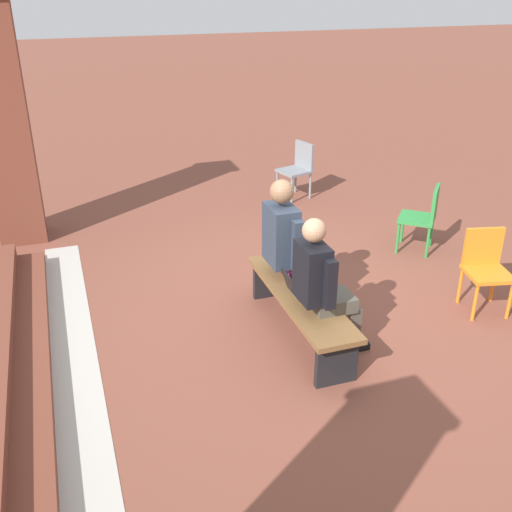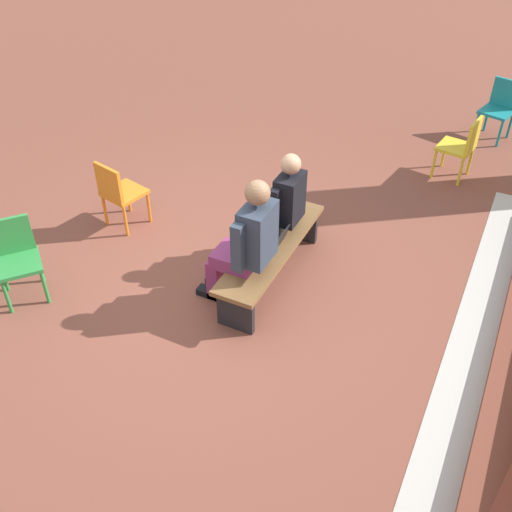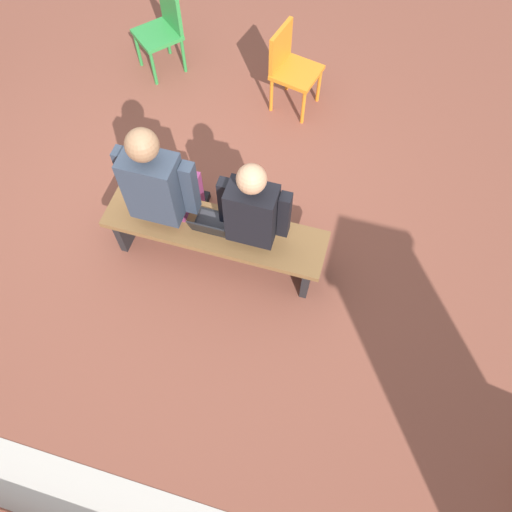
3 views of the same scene
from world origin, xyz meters
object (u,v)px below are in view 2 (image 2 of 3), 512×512
at_px(plastic_chair_near_bench_right, 16,255).
at_px(laptop, 273,241).
at_px(plastic_chair_near_bench_left, 462,145).
at_px(plastic_chair_foreground, 118,191).
at_px(bench, 272,252).
at_px(person_adult, 247,241).
at_px(person_student, 280,206).
at_px(plastic_chair_far_right, 500,106).

bearing_deg(plastic_chair_near_bench_right, laptop, 120.42).
distance_m(plastic_chair_near_bench_left, plastic_chair_foreground, 4.36).
distance_m(bench, plastic_chair_near_bench_left, 3.25).
relative_size(person_adult, plastic_chair_near_bench_left, 1.70).
bearing_deg(person_student, plastic_chair_far_right, 158.14).
height_order(bench, person_adult, person_adult).
bearing_deg(plastic_chair_near_bench_left, bench, -23.88).
xyz_separation_m(laptop, plastic_chair_far_right, (-4.41, 1.56, -0.02)).
distance_m(plastic_chair_near_bench_right, plastic_chair_far_right, 6.81).
relative_size(plastic_chair_near_bench_right, plastic_chair_foreground, 1.00).
height_order(person_adult, laptop, person_adult).
xyz_separation_m(bench, plastic_chair_near_bench_right, (1.29, -2.17, 0.13)).
xyz_separation_m(bench, plastic_chair_far_right, (-4.41, 1.57, 0.13)).
bearing_deg(person_student, person_adult, -0.48).
distance_m(person_adult, plastic_chair_near_bench_right, 2.29).
bearing_deg(person_adult, laptop, 168.44).
xyz_separation_m(plastic_chair_near_bench_right, plastic_chair_foreground, (-1.40, 0.20, 0.00)).
distance_m(bench, person_adult, 0.58).
bearing_deg(plastic_chair_far_right, bench, -19.62).
xyz_separation_m(plastic_chair_near_bench_right, plastic_chair_far_right, (-5.69, 3.74, 0.00)).
bearing_deg(person_adult, plastic_chair_foreground, -105.64).
height_order(person_adult, plastic_chair_near_bench_left, person_adult).
xyz_separation_m(person_student, plastic_chair_foreground, (0.21, -1.91, -0.23)).
bearing_deg(plastic_chair_near_bench_right, plastic_chair_near_bench_left, 140.68).
relative_size(person_adult, plastic_chair_foreground, 1.70).
distance_m(person_student, person_adult, 0.74).
relative_size(bench, person_adult, 1.26).
distance_m(plastic_chair_foreground, plastic_chair_far_right, 5.57).
distance_m(plastic_chair_near_bench_right, plastic_chair_foreground, 1.42).
bearing_deg(laptop, plastic_chair_near_bench_right, -59.58).
bearing_deg(bench, laptop, 74.21).
bearing_deg(plastic_chair_near_bench_right, bench, 120.63).
relative_size(person_student, plastic_chair_far_right, 1.58).
height_order(bench, person_student, person_student).
bearing_deg(person_adult, plastic_chair_near_bench_left, 157.72).
relative_size(person_student, person_adult, 0.93).
relative_size(person_adult, laptop, 4.47).
distance_m(person_adult, plastic_chair_foreground, 2.00).
xyz_separation_m(person_adult, laptop, (-0.41, 0.08, -0.25)).
xyz_separation_m(laptop, plastic_chair_foreground, (-0.12, -1.99, -0.02)).
bearing_deg(laptop, plastic_chair_near_bench_left, 156.34).
xyz_separation_m(plastic_chair_near_bench_left, plastic_chair_far_right, (-1.44, 0.26, 0.00)).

